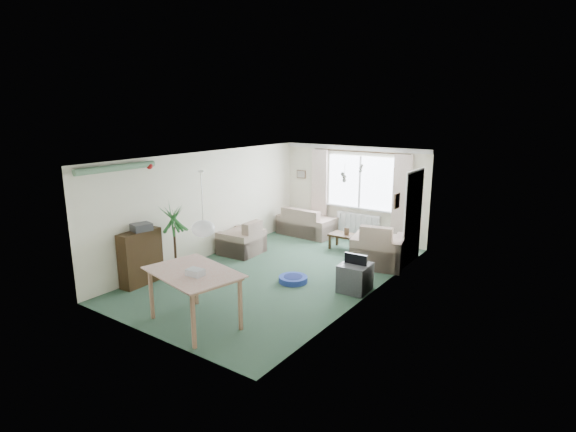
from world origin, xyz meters
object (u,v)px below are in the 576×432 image
Objects in this scene: bookshelf at (141,258)px; pet_bed at (293,279)px; armchair_corner at (379,244)px; coffee_table at (347,242)px; dining_table at (195,298)px; houseplant at (175,240)px; tv_cube at (355,277)px; sofa at (307,221)px; armchair_left at (241,237)px.

pet_bed is at bearing 32.75° from bookshelf.
coffee_table is at bearing -41.91° from armchair_corner.
houseplant is at bearing 145.90° from dining_table.
houseplant is 3.65m from tv_cube.
sofa is at bearing 133.33° from tv_cube.
tv_cube is (3.20, -0.50, -0.14)m from armchair_left.
armchair_corner is at bearing 43.28° from houseplant.
tv_cube is at bearing 22.01° from houseplant.
houseplant is at bearing -8.00° from armchair_left.
armchair_left reaches higher than pet_bed.
dining_table reaches higher than pet_bed.
armchair_left is 1.89m from houseplant.
houseplant is 2.32m from dining_table.
houseplant is at bearing 30.00° from armchair_corner.
armchair_corner is 4.91m from bookshelf.
dining_table is 3.02m from tv_cube.
dining_table is at bearing 106.68° from sofa.
houseplant is 2.50m from pet_bed.
sofa is 2.68× the size of pet_bed.
armchair_left reaches higher than tv_cube.
armchair_corner is at bearing 95.74° from tv_cube.
coffee_table is at bearing 59.97° from houseplant.
armchair_left is at bearing 158.27° from pet_bed.
dining_table is at bearing -34.10° from houseplant.
armchair_corner is 0.77× the size of dining_table.
armchair_corner is 0.72× the size of houseplant.
armchair_corner reaches higher than tv_cube.
bookshelf is at bearing 34.35° from armchair_corner.
houseplant is at bearing -120.03° from coffee_table.
coffee_table is (-1.08, 0.59, -0.29)m from armchair_corner.
pet_bed is at bearing 64.90° from armchair_left.
armchair_corner is 4.29m from houseplant.
armchair_corner is at bearing 106.69° from armchair_left.
armchair_left is (-0.40, -2.21, 0.02)m from sofa.
coffee_table is 0.78× the size of bookshelf.
armchair_left reaches higher than coffee_table.
sofa is 3.44m from pet_bed.
armchair_corner reaches higher than dining_table.
armchair_corner reaches higher than pet_bed.
coffee_table is 4.82m from dining_table.
armchair_corner is at bearing 158.81° from sofa.
dining_table is (-1.22, -4.22, -0.05)m from armchair_corner.
armchair_left is at bearing 6.78° from armchair_corner.
armchair_corner is 1.26m from coffee_table.
dining_table is (2.09, -0.60, -0.10)m from bookshelf.
houseplant is at bearing -154.19° from pet_bed.
armchair_left is 2.53m from coffee_table.
coffee_table is at bearing 118.52° from tv_cube.
tv_cube reaches higher than pet_bed.
sofa is 1.01× the size of houseplant.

